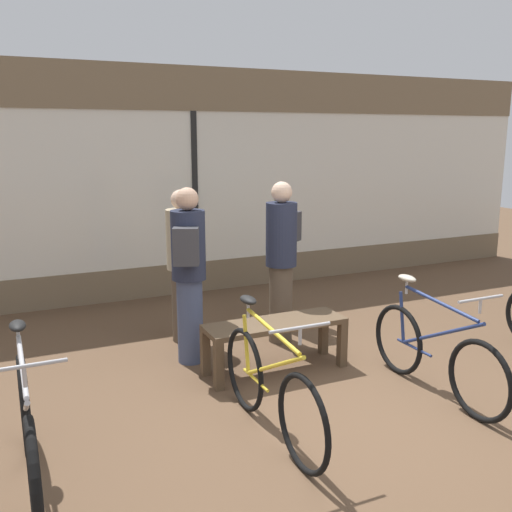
# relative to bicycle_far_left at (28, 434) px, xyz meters

# --- Properties ---
(ground_plane) EXTENTS (24.00, 24.00, 0.00)m
(ground_plane) POSITION_rel_bicycle_far_left_xyz_m (2.53, 0.09, -0.40)
(ground_plane) COLOR brown
(shop_back_wall) EXTENTS (12.00, 0.08, 3.20)m
(shop_back_wall) POSITION_rel_bicycle_far_left_xyz_m (2.53, 4.15, 1.23)
(shop_back_wall) COLOR #7A664C
(shop_back_wall) RESTS_ON ground_plane
(bicycle_far_left) EXTENTS (0.46, 1.76, 1.06)m
(bicycle_far_left) POSITION_rel_bicycle_far_left_xyz_m (0.00, 0.00, 0.00)
(bicycle_far_left) COLOR black
(bicycle_far_left) RESTS_ON ground_plane
(bicycle_left) EXTENTS (0.46, 1.71, 1.03)m
(bicycle_left) POSITION_rel_bicycle_far_left_xyz_m (1.72, -0.01, -0.01)
(bicycle_left) COLOR black
(bicycle_left) RESTS_ON ground_plane
(bicycle_right) EXTENTS (0.46, 1.71, 1.02)m
(bicycle_right) POSITION_rel_bicycle_far_left_xyz_m (3.36, 0.04, -0.02)
(bicycle_right) COLOR black
(bicycle_right) RESTS_ON ground_plane
(display_bench) EXTENTS (1.40, 0.44, 0.51)m
(display_bench) POSITION_rel_bicycle_far_left_xyz_m (2.30, 1.08, 0.01)
(display_bench) COLOR brown
(display_bench) RESTS_ON ground_plane
(customer_near_rack) EXTENTS (0.47, 0.47, 1.70)m
(customer_near_rack) POSITION_rel_bicycle_far_left_xyz_m (1.75, 2.27, 0.49)
(customer_near_rack) COLOR brown
(customer_near_rack) RESTS_ON ground_plane
(customer_by_window) EXTENTS (0.41, 0.41, 1.79)m
(customer_by_window) POSITION_rel_bicycle_far_left_xyz_m (2.73, 1.79, 0.54)
(customer_by_window) COLOR brown
(customer_by_window) RESTS_ON ground_plane
(customer_mid_floor) EXTENTS (0.56, 0.51, 1.68)m
(customer_mid_floor) POSITION_rel_bicycle_far_left_xyz_m (3.03, 2.37, 0.50)
(customer_mid_floor) COLOR brown
(customer_mid_floor) RESTS_ON ground_plane
(customer_near_bench) EXTENTS (0.45, 0.55, 1.78)m
(customer_near_bench) POSITION_rel_bicycle_far_left_xyz_m (1.62, 1.64, 0.56)
(customer_near_bench) COLOR #424C6B
(customer_near_bench) RESTS_ON ground_plane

